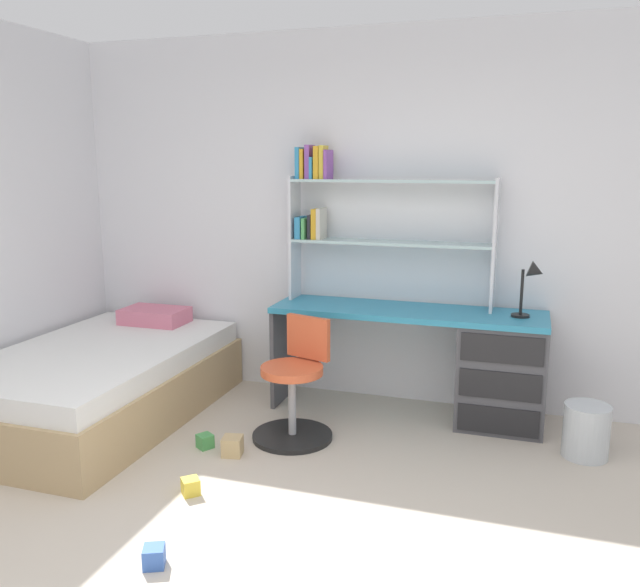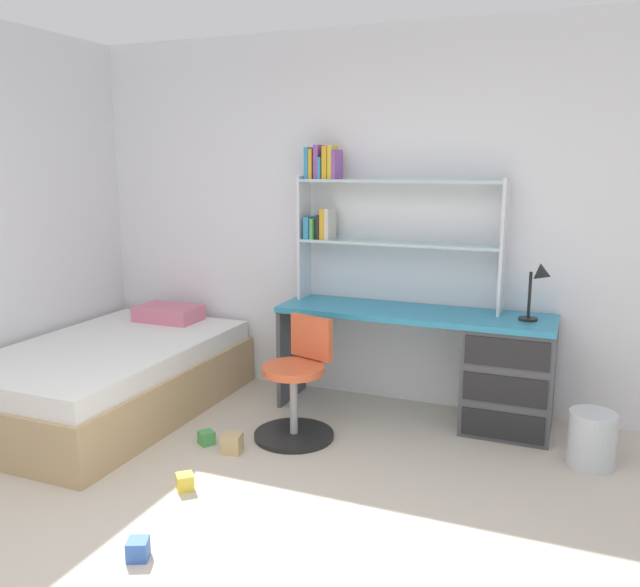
% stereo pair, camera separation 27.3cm
% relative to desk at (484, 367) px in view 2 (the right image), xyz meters
% --- Properties ---
extents(room_shell, '(5.85, 6.43, 2.69)m').
position_rel_desk_xyz_m(room_shell, '(-2.02, -1.12, 0.93)').
color(room_shell, silver).
rests_on(room_shell, ground_plane).
extents(desk, '(1.88, 0.52, 0.76)m').
position_rel_desk_xyz_m(desk, '(0.00, 0.00, 0.00)').
color(desk, teal).
rests_on(desk, ground_plane).
extents(bookshelf_hutch, '(1.45, 0.22, 1.12)m').
position_rel_desk_xyz_m(bookshelf_hutch, '(-0.86, 0.14, 1.00)').
color(bookshelf_hutch, silver).
rests_on(bookshelf_hutch, desk).
extents(desk_lamp, '(0.20, 0.17, 0.38)m').
position_rel_desk_xyz_m(desk_lamp, '(0.32, -0.02, 0.60)').
color(desk_lamp, black).
rests_on(desk_lamp, desk).
extents(swivel_chair, '(0.52, 0.52, 0.78)m').
position_rel_desk_xyz_m(swivel_chair, '(-1.09, -0.63, -0.11)').
color(swivel_chair, black).
rests_on(swivel_chair, ground_plane).
extents(bed_platform, '(1.26, 2.00, 0.62)m').
position_rel_desk_xyz_m(bed_platform, '(-2.51, -0.73, -0.17)').
color(bed_platform, tan).
rests_on(bed_platform, ground_plane).
extents(waste_bin, '(0.27, 0.27, 0.33)m').
position_rel_desk_xyz_m(waste_bin, '(0.68, -0.36, -0.25)').
color(waste_bin, silver).
rests_on(waste_bin, ground_plane).
extents(toy_block_blue_0, '(0.12, 0.12, 0.09)m').
position_rel_desk_xyz_m(toy_block_blue_0, '(-1.21, -2.12, -0.37)').
color(toy_block_blue_0, '#3860B7').
rests_on(toy_block_blue_0, ground_plane).
extents(toy_block_yellow_1, '(0.13, 0.13, 0.09)m').
position_rel_desk_xyz_m(toy_block_yellow_1, '(-1.37, -1.51, -0.37)').
color(toy_block_yellow_1, gold).
rests_on(toy_block_yellow_1, ground_plane).
extents(toy_block_natural_2, '(0.14, 0.14, 0.12)m').
position_rel_desk_xyz_m(toy_block_natural_2, '(-1.36, -1.00, -0.36)').
color(toy_block_natural_2, tan).
rests_on(toy_block_natural_2, ground_plane).
extents(toy_block_green_3, '(0.12, 0.12, 0.09)m').
position_rel_desk_xyz_m(toy_block_green_3, '(-1.57, -0.96, -0.37)').
color(toy_block_green_3, '#479E51').
rests_on(toy_block_green_3, ground_plane).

